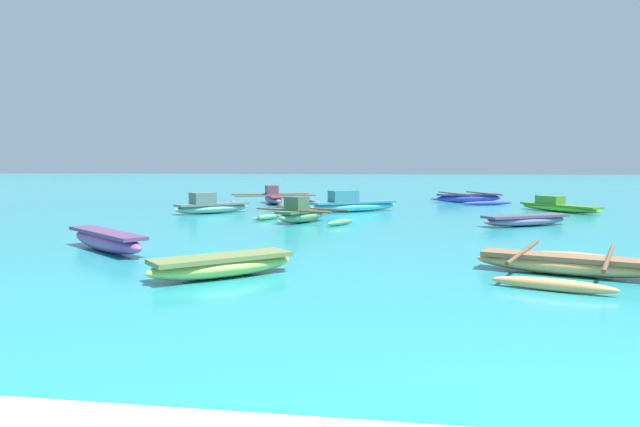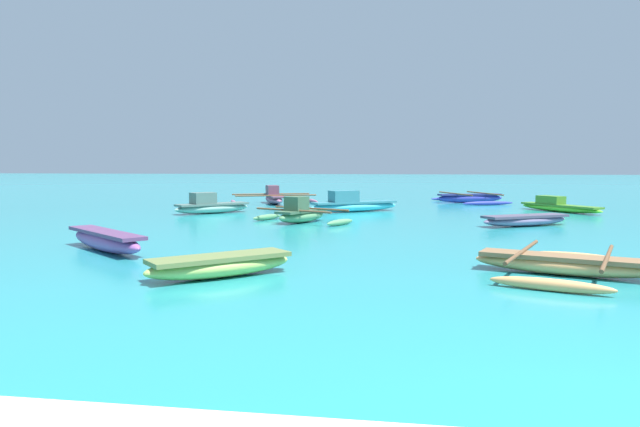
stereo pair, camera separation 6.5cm
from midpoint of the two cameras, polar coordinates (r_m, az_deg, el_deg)
moored_boat_0 at (r=11.07m, az=23.10°, el=-4.68°), size 3.12×3.72×0.40m
moored_boat_1 at (r=28.98m, az=-4.79°, el=1.58°), size 4.79×3.74×0.92m
moored_boat_2 at (r=13.84m, az=-20.72°, el=-2.49°), size 3.07×2.67×0.46m
moored_boat_3 at (r=19.33m, az=-2.01°, el=-0.04°), size 3.63×2.81×0.90m
moored_boat_4 at (r=25.89m, az=22.61°, el=0.68°), size 2.82×3.82×0.65m
moored_boat_5 at (r=30.61m, az=14.61°, el=1.50°), size 3.92×4.74×0.52m
moored_boat_6 at (r=23.44m, az=-10.98°, el=0.74°), size 2.79×2.90×0.85m
moored_boat_7 at (r=23.85m, az=3.16°, el=0.93°), size 3.78×3.01×0.90m
moored_boat_8 at (r=10.12m, az=-9.94°, el=-5.07°), size 2.48×2.37×0.38m
moored_boat_9 at (r=19.42m, az=19.75°, el=-0.59°), size 3.17×2.32×0.36m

